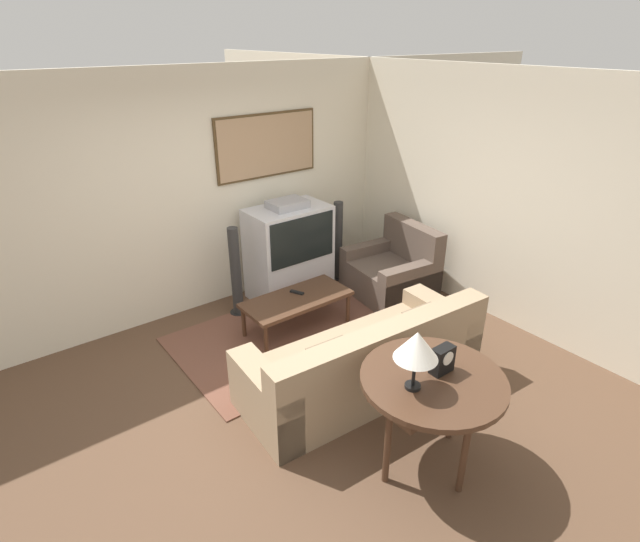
{
  "coord_description": "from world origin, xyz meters",
  "views": [
    {
      "loc": [
        -2.05,
        -2.95,
        2.98
      ],
      "look_at": [
        0.78,
        0.74,
        0.75
      ],
      "focal_mm": 28.0,
      "sensor_mm": 36.0,
      "label": 1
    }
  ],
  "objects_px": {
    "coffee_table": "(297,301)",
    "table_lamp": "(417,346)",
    "tv": "(289,251)",
    "couch": "(365,362)",
    "speaker_tower_left": "(236,274)",
    "armchair": "(392,273)",
    "mantel_clock": "(442,360)",
    "console_table": "(433,386)",
    "speaker_tower_right": "(338,243)"
  },
  "relations": [
    {
      "from": "couch",
      "to": "mantel_clock",
      "type": "relative_size",
      "value": 11.28
    },
    {
      "from": "tv",
      "to": "speaker_tower_left",
      "type": "relative_size",
      "value": 1.15
    },
    {
      "from": "armchair",
      "to": "speaker_tower_left",
      "type": "distance_m",
      "value": 1.93
    },
    {
      "from": "tv",
      "to": "couch",
      "type": "height_order",
      "value": "tv"
    },
    {
      "from": "console_table",
      "to": "speaker_tower_right",
      "type": "xyz_separation_m",
      "value": [
        1.47,
        2.85,
        -0.22
      ]
    },
    {
      "from": "coffee_table",
      "to": "table_lamp",
      "type": "bearing_deg",
      "value": -103.64
    },
    {
      "from": "tv",
      "to": "speaker_tower_left",
      "type": "distance_m",
      "value": 0.75
    },
    {
      "from": "mantel_clock",
      "to": "speaker_tower_right",
      "type": "height_order",
      "value": "speaker_tower_right"
    },
    {
      "from": "speaker_tower_right",
      "to": "speaker_tower_left",
      "type": "bearing_deg",
      "value": 180.0
    },
    {
      "from": "couch",
      "to": "mantel_clock",
      "type": "height_order",
      "value": "mantel_clock"
    },
    {
      "from": "speaker_tower_left",
      "to": "speaker_tower_right",
      "type": "xyz_separation_m",
      "value": [
        1.49,
        0.0,
        0.0
      ]
    },
    {
      "from": "speaker_tower_left",
      "to": "mantel_clock",
      "type": "bearing_deg",
      "value": -87.67
    },
    {
      "from": "console_table",
      "to": "mantel_clock",
      "type": "height_order",
      "value": "mantel_clock"
    },
    {
      "from": "coffee_table",
      "to": "tv",
      "type": "bearing_deg",
      "value": 61.05
    },
    {
      "from": "console_table",
      "to": "speaker_tower_right",
      "type": "height_order",
      "value": "speaker_tower_right"
    },
    {
      "from": "console_table",
      "to": "coffee_table",
      "type": "bearing_deg",
      "value": 81.62
    },
    {
      "from": "mantel_clock",
      "to": "console_table",
      "type": "bearing_deg",
      "value": -169.28
    },
    {
      "from": "armchair",
      "to": "table_lamp",
      "type": "xyz_separation_m",
      "value": [
        -1.94,
        -2.09,
        0.85
      ]
    },
    {
      "from": "couch",
      "to": "armchair",
      "type": "bearing_deg",
      "value": -138.53
    },
    {
      "from": "speaker_tower_left",
      "to": "coffee_table",
      "type": "bearing_deg",
      "value": -64.66
    },
    {
      "from": "tv",
      "to": "console_table",
      "type": "relative_size",
      "value": 1.19
    },
    {
      "from": "couch",
      "to": "speaker_tower_left",
      "type": "xyz_separation_m",
      "value": [
        -0.25,
        1.92,
        0.22
      ]
    },
    {
      "from": "table_lamp",
      "to": "speaker_tower_right",
      "type": "bearing_deg",
      "value": 59.51
    },
    {
      "from": "couch",
      "to": "table_lamp",
      "type": "distance_m",
      "value": 1.32
    },
    {
      "from": "speaker_tower_right",
      "to": "tv",
      "type": "bearing_deg",
      "value": 178.11
    },
    {
      "from": "couch",
      "to": "console_table",
      "type": "relative_size",
      "value": 2.22
    },
    {
      "from": "armchair",
      "to": "mantel_clock",
      "type": "bearing_deg",
      "value": -31.32
    },
    {
      "from": "armchair",
      "to": "speaker_tower_left",
      "type": "relative_size",
      "value": 0.99
    },
    {
      "from": "tv",
      "to": "mantel_clock",
      "type": "height_order",
      "value": "tv"
    },
    {
      "from": "couch",
      "to": "speaker_tower_right",
      "type": "bearing_deg",
      "value": -119.3
    },
    {
      "from": "tv",
      "to": "couch",
      "type": "xyz_separation_m",
      "value": [
        -0.5,
        -1.94,
        -0.29
      ]
    },
    {
      "from": "coffee_table",
      "to": "mantel_clock",
      "type": "relative_size",
      "value": 5.79
    },
    {
      "from": "console_table",
      "to": "speaker_tower_right",
      "type": "bearing_deg",
      "value": 62.75
    },
    {
      "from": "console_table",
      "to": "mantel_clock",
      "type": "xyz_separation_m",
      "value": [
        0.09,
        0.02,
        0.17
      ]
    },
    {
      "from": "table_lamp",
      "to": "speaker_tower_left",
      "type": "relative_size",
      "value": 0.42
    },
    {
      "from": "armchair",
      "to": "table_lamp",
      "type": "bearing_deg",
      "value": -35.95
    },
    {
      "from": "console_table",
      "to": "mantel_clock",
      "type": "relative_size",
      "value": 5.08
    },
    {
      "from": "mantel_clock",
      "to": "coffee_table",
      "type": "bearing_deg",
      "value": 84.02
    },
    {
      "from": "mantel_clock",
      "to": "speaker_tower_right",
      "type": "bearing_deg",
      "value": 64.1
    },
    {
      "from": "mantel_clock",
      "to": "couch",
      "type": "bearing_deg",
      "value": 81.77
    },
    {
      "from": "speaker_tower_left",
      "to": "speaker_tower_right",
      "type": "relative_size",
      "value": 1.0
    },
    {
      "from": "armchair",
      "to": "speaker_tower_right",
      "type": "distance_m",
      "value": 0.82
    },
    {
      "from": "mantel_clock",
      "to": "speaker_tower_left",
      "type": "distance_m",
      "value": 2.87
    },
    {
      "from": "coffee_table",
      "to": "table_lamp",
      "type": "height_order",
      "value": "table_lamp"
    },
    {
      "from": "coffee_table",
      "to": "console_table",
      "type": "bearing_deg",
      "value": -98.38
    },
    {
      "from": "table_lamp",
      "to": "speaker_tower_right",
      "type": "distance_m",
      "value": 3.35
    },
    {
      "from": "coffee_table",
      "to": "speaker_tower_right",
      "type": "height_order",
      "value": "speaker_tower_right"
    },
    {
      "from": "coffee_table",
      "to": "console_table",
      "type": "height_order",
      "value": "console_table"
    },
    {
      "from": "tv",
      "to": "speaker_tower_left",
      "type": "xyz_separation_m",
      "value": [
        -0.75,
        -0.02,
        -0.08
      ]
    },
    {
      "from": "table_lamp",
      "to": "mantel_clock",
      "type": "bearing_deg",
      "value": -0.19
    }
  ]
}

